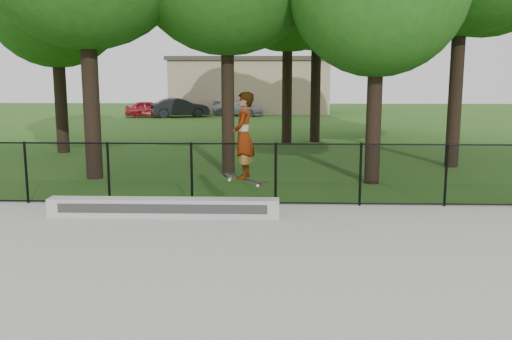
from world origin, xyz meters
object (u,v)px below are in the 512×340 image
(car_b, at_px, (180,108))
(skater_airborne, at_px, (244,137))
(grind_ledge, at_px, (164,208))
(car_a, at_px, (149,109))
(car_c, at_px, (238,108))

(car_b, height_order, skater_airborne, skater_airborne)
(grind_ledge, xyz_separation_m, car_a, (-6.44, 27.92, 0.31))
(car_a, bearing_deg, grind_ledge, 177.32)
(skater_airborne, bearing_deg, grind_ledge, 175.97)
(grind_ledge, bearing_deg, car_a, 103.00)
(grind_ledge, xyz_separation_m, car_b, (-4.27, 27.91, 0.40))
(car_a, xyz_separation_m, car_b, (2.18, -0.02, 0.09))
(grind_ledge, relative_size, car_b, 1.38)
(grind_ledge, height_order, car_b, car_b)
(car_c, bearing_deg, car_a, 119.05)
(grind_ledge, height_order, skater_airborne, skater_airborne)
(car_b, height_order, car_c, car_b)
(grind_ledge, bearing_deg, car_b, 98.69)
(skater_airborne, bearing_deg, car_c, 93.99)
(car_c, bearing_deg, grind_ledge, -163.64)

